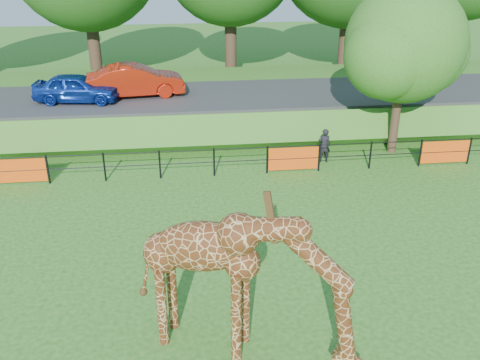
{
  "coord_description": "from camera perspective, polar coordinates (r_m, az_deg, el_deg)",
  "views": [
    {
      "loc": [
        -1.1,
        -10.26,
        8.32
      ],
      "look_at": [
        0.43,
        3.23,
        2.0
      ],
      "focal_mm": 40.0,
      "sensor_mm": 36.0,
      "label": 1
    }
  ],
  "objects": [
    {
      "name": "embankment",
      "position": [
        26.9,
        -3.9,
        8.34
      ],
      "size": [
        40.0,
        9.0,
        1.3
      ],
      "primitive_type": "cube",
      "color": "#215C17",
      "rests_on": "ground"
    },
    {
      "name": "perimeter_fence",
      "position": [
        19.87,
        -2.78,
        1.92
      ],
      "size": [
        28.07,
        0.1,
        1.1
      ],
      "primitive_type": null,
      "color": "black",
      "rests_on": "ground"
    },
    {
      "name": "road",
      "position": [
        25.26,
        -3.77,
        8.92
      ],
      "size": [
        40.0,
        5.0,
        0.12
      ],
      "primitive_type": "cube",
      "color": "#303033",
      "rests_on": "embankment"
    },
    {
      "name": "car_red",
      "position": [
        25.28,
        -11.08,
        10.37
      ],
      "size": [
        4.55,
        2.04,
        1.45
      ],
      "primitive_type": "imported",
      "rotation": [
        0.0,
        0.0,
        1.69
      ],
      "color": "red",
      "rests_on": "road"
    },
    {
      "name": "giraffe",
      "position": [
        11.15,
        0.83,
        -11.13
      ],
      "size": [
        4.84,
        2.77,
        3.49
      ],
      "primitive_type": null,
      "rotation": [
        0.0,
        0.0,
        -0.41
      ],
      "color": "#522710",
      "rests_on": "ground"
    },
    {
      "name": "tree_east",
      "position": [
        22.08,
        17.33,
        13.34
      ],
      "size": [
        5.4,
        4.71,
        6.76
      ],
      "color": "#362418",
      "rests_on": "ground"
    },
    {
      "name": "ground",
      "position": [
        13.25,
        -0.28,
        -13.91
      ],
      "size": [
        90.0,
        90.0,
        0.0
      ],
      "primitive_type": "plane",
      "color": "#215C17",
      "rests_on": "ground"
    },
    {
      "name": "visitor",
      "position": [
        21.28,
        8.96,
        3.65
      ],
      "size": [
        0.51,
        0.34,
        1.38
      ],
      "primitive_type": "imported",
      "rotation": [
        0.0,
        0.0,
        3.16
      ],
      "color": "black",
      "rests_on": "ground"
    },
    {
      "name": "car_blue",
      "position": [
        25.01,
        -17.04,
        9.37
      ],
      "size": [
        3.89,
        1.96,
        1.27
      ],
      "primitive_type": "imported",
      "rotation": [
        0.0,
        0.0,
        1.44
      ],
      "color": "#163CB3",
      "rests_on": "road"
    }
  ]
}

